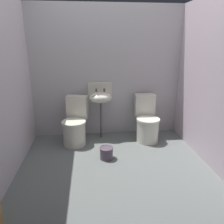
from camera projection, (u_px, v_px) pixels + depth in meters
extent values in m
cube|color=slate|center=(114.00, 167.00, 3.16)|extent=(3.06, 2.72, 0.08)
cube|color=#B9B4B8|center=(107.00, 73.00, 3.94)|extent=(3.06, 0.10, 2.29)
cube|color=#BFB6BF|center=(4.00, 86.00, 2.75)|extent=(0.10, 2.52, 2.29)
cube|color=#C0ADBB|center=(213.00, 82.00, 3.03)|extent=(0.10, 2.52, 2.29)
cylinder|color=silver|center=(74.00, 134.00, 3.71)|extent=(0.44, 0.44, 0.38)
cylinder|color=silver|center=(74.00, 122.00, 3.65)|extent=(0.47, 0.47, 0.04)
cube|color=silver|center=(77.00, 107.00, 3.88)|extent=(0.39, 0.24, 0.40)
cylinder|color=silver|center=(148.00, 131.00, 3.84)|extent=(0.39, 0.39, 0.38)
cylinder|color=silver|center=(148.00, 120.00, 3.78)|extent=(0.41, 0.41, 0.04)
cube|color=silver|center=(145.00, 105.00, 4.00)|extent=(0.36, 0.19, 0.40)
cylinder|color=#524554|center=(101.00, 120.00, 3.95)|extent=(0.04, 0.04, 0.66)
ellipsoid|color=silver|center=(101.00, 98.00, 3.82)|extent=(0.40, 0.32, 0.18)
cube|color=silver|center=(100.00, 90.00, 3.95)|extent=(0.42, 0.04, 0.28)
cylinder|color=#524554|center=(96.00, 90.00, 3.84)|extent=(0.04, 0.04, 0.06)
cylinder|color=#524554|center=(104.00, 90.00, 3.85)|extent=(0.04, 0.04, 0.06)
cylinder|color=#524554|center=(106.00, 153.00, 3.28)|extent=(0.19, 0.19, 0.18)
torus|color=#574956|center=(106.00, 148.00, 3.26)|extent=(0.21, 0.21, 0.02)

